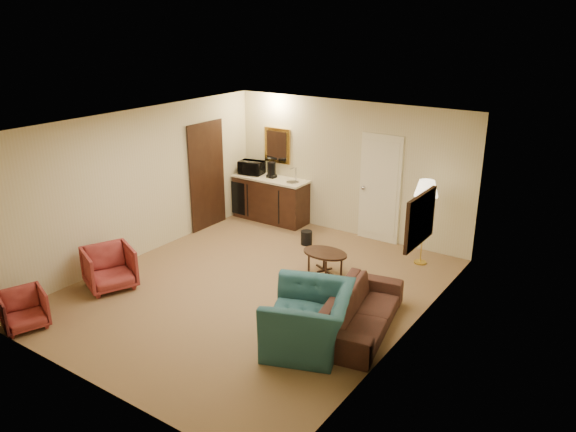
% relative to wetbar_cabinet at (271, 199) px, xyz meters
% --- Properties ---
extents(ground, '(6.00, 6.00, 0.00)m').
position_rel_wetbar_cabinet_xyz_m(ground, '(1.65, -2.72, -0.46)').
color(ground, olive).
rests_on(ground, ground).
extents(room_walls, '(5.02, 6.01, 2.61)m').
position_rel_wetbar_cabinet_xyz_m(room_walls, '(1.55, -1.95, 1.26)').
color(room_walls, beige).
rests_on(room_walls, ground).
extents(wetbar_cabinet, '(1.64, 0.58, 0.92)m').
position_rel_wetbar_cabinet_xyz_m(wetbar_cabinet, '(0.00, 0.00, 0.00)').
color(wetbar_cabinet, '#331B10').
rests_on(wetbar_cabinet, ground).
extents(sofa, '(0.93, 1.99, 0.75)m').
position_rel_wetbar_cabinet_xyz_m(sofa, '(3.60, -2.86, -0.08)').
color(sofa, black).
rests_on(sofa, ground).
extents(teal_armchair, '(1.15, 1.40, 1.05)m').
position_rel_wetbar_cabinet_xyz_m(teal_armchair, '(3.23, -3.62, 0.06)').
color(teal_armchair, '#224E55').
rests_on(teal_armchair, ground).
extents(rose_chair_near, '(0.90, 0.92, 0.74)m').
position_rel_wetbar_cabinet_xyz_m(rose_chair_near, '(-0.25, -3.96, -0.09)').
color(rose_chair_near, maroon).
rests_on(rose_chair_near, ground).
extents(rose_chair_far, '(0.69, 0.71, 0.58)m').
position_rel_wetbar_cabinet_xyz_m(rose_chair_far, '(-0.25, -5.42, -0.17)').
color(rose_chair_far, maroon).
rests_on(rose_chair_far, ground).
extents(coffee_table, '(0.91, 0.79, 0.44)m').
position_rel_wetbar_cabinet_xyz_m(coffee_table, '(2.34, -1.72, -0.24)').
color(coffee_table, black).
rests_on(coffee_table, ground).
extents(floor_lamp, '(0.51, 0.51, 1.50)m').
position_rel_wetbar_cabinet_xyz_m(floor_lamp, '(3.44, -0.32, 0.29)').
color(floor_lamp, gold).
rests_on(floor_lamp, ground).
extents(waste_bin, '(0.24, 0.24, 0.27)m').
position_rel_wetbar_cabinet_xyz_m(waste_bin, '(1.35, -0.72, -0.33)').
color(waste_bin, black).
rests_on(waste_bin, ground).
extents(microwave, '(0.54, 0.36, 0.34)m').
position_rel_wetbar_cabinet_xyz_m(microwave, '(-0.50, 0.01, 0.63)').
color(microwave, black).
rests_on(microwave, wetbar_cabinet).
extents(coffee_maker, '(0.21, 0.21, 0.32)m').
position_rel_wetbar_cabinet_xyz_m(coffee_maker, '(0.01, 0.03, 0.62)').
color(coffee_maker, black).
rests_on(coffee_maker, wetbar_cabinet).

